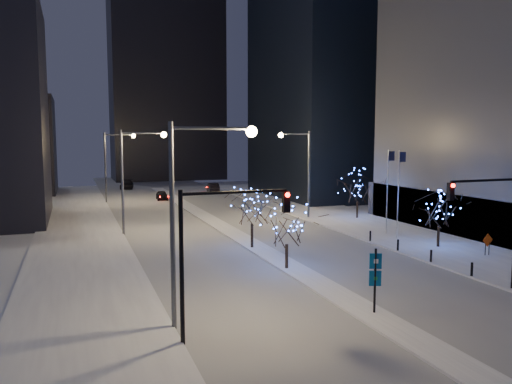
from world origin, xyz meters
name	(u,v)px	position (x,y,z in m)	size (l,w,h in m)	color
ground	(374,317)	(0.00, 0.00, 0.00)	(160.00, 160.00, 0.00)	white
road	(205,217)	(0.00, 35.00, 0.01)	(20.00, 130.00, 0.02)	#A9AEB8
median	(216,223)	(0.00, 30.00, 0.07)	(2.00, 80.00, 0.15)	white
east_sidewalk	(389,230)	(15.00, 20.00, 0.07)	(10.00, 90.00, 0.15)	white
west_sidewalk	(81,254)	(-14.00, 20.00, 0.07)	(8.00, 90.00, 0.15)	white
horizon_block	(166,85)	(6.00, 92.00, 21.00)	(24.00, 14.00, 42.00)	black
street_lamp_w_near	(194,195)	(-8.94, 2.00, 6.50)	(4.40, 0.56, 10.00)	#595E66
street_lamp_w_mid	(133,167)	(-8.94, 27.00, 6.50)	(4.40, 0.56, 10.00)	#595E66
street_lamp_w_far	(113,157)	(-8.94, 52.00, 6.50)	(4.40, 0.56, 10.00)	#595E66
street_lamp_east	(302,163)	(10.08, 30.00, 6.45)	(3.90, 0.56, 10.00)	#595E66
traffic_signal_west	(216,238)	(-8.44, 0.00, 4.76)	(5.26, 0.43, 7.00)	black
traffic_signal_east	(497,215)	(8.94, 1.00, 4.76)	(5.26, 0.43, 7.00)	black
flagpoles	(393,186)	(13.37, 17.25, 4.80)	(1.35, 2.60, 8.00)	silver
bollards	(414,250)	(10.20, 10.00, 0.60)	(0.16, 12.16, 0.90)	black
car_near	(162,195)	(-1.93, 53.22, 0.68)	(1.61, 4.00, 1.36)	black
car_mid	(213,188)	(8.04, 60.77, 0.80)	(1.68, 4.83, 1.59)	black
car_far	(127,184)	(-5.16, 71.99, 0.80)	(2.24, 5.52, 1.60)	black
holiday_tree_median_near	(287,223)	(-0.50, 10.08, 3.33)	(4.77, 4.77, 4.98)	black
holiday_tree_median_far	(252,207)	(-0.50, 17.25, 3.54)	(4.32, 4.32, 5.09)	black
holiday_tree_plaza_near	(439,209)	(14.28, 12.08, 3.35)	(5.19, 5.19, 4.96)	black
holiday_tree_plaza_far	(358,188)	(16.05, 27.66, 3.62)	(5.26, 5.26, 5.51)	black
wayfinding_sign	(375,274)	(0.21, 0.29, 2.18)	(0.61, 0.32, 3.55)	black
construction_sign	(488,242)	(15.73, 8.22, 1.18)	(1.04, 0.10, 1.72)	black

